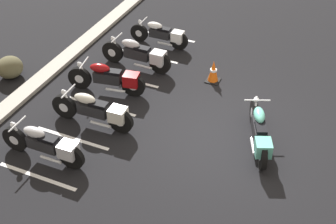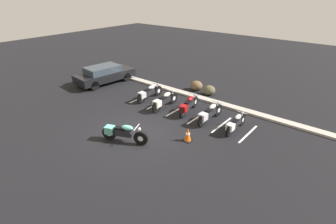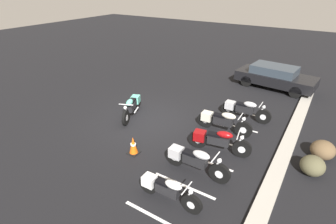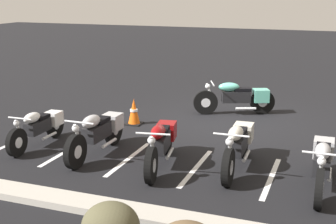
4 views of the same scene
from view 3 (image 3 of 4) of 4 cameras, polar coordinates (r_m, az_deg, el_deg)
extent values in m
plane|color=black|center=(11.86, -4.70, -1.73)|extent=(60.00, 60.00, 0.00)
cylinder|color=black|center=(11.44, -9.22, -1.23)|extent=(0.68, 0.37, 0.68)
cylinder|color=silver|center=(11.44, -9.22, -1.23)|extent=(0.29, 0.22, 0.26)
cylinder|color=black|center=(12.80, -6.96, 2.08)|extent=(0.68, 0.37, 0.68)
cylinder|color=silver|center=(12.80, -6.96, 2.08)|extent=(0.29, 0.22, 0.26)
cube|color=black|center=(12.09, -8.00, 1.28)|extent=(0.84, 0.57, 0.31)
ellipsoid|color=#59B29E|center=(11.79, -8.39, 2.08)|extent=(0.64, 0.47, 0.25)
cube|color=black|center=(12.15, -7.82, 2.51)|extent=(0.51, 0.40, 0.08)
cube|color=#59B29E|center=(12.67, -7.07, 2.75)|extent=(0.52, 0.50, 0.35)
cylinder|color=silver|center=(11.42, -9.12, 0.25)|extent=(0.27, 0.16, 0.55)
cylinder|color=silver|center=(11.36, -9.12, 1.60)|extent=(0.28, 0.61, 0.04)
sphere|color=silver|center=(11.28, -9.31, 0.93)|extent=(0.14, 0.14, 0.14)
cylinder|color=silver|center=(12.40, -6.92, 0.46)|extent=(0.55, 0.28, 0.07)
cylinder|color=black|center=(12.12, 20.03, -0.96)|extent=(0.13, 0.67, 0.67)
cylinder|color=silver|center=(12.12, 20.03, -0.96)|extent=(0.13, 0.26, 0.25)
cylinder|color=black|center=(12.45, 13.07, 0.79)|extent=(0.13, 0.67, 0.67)
cylinder|color=silver|center=(12.45, 13.07, 0.79)|extent=(0.13, 0.26, 0.25)
cube|color=black|center=(12.21, 16.37, 0.62)|extent=(0.29, 0.77, 0.30)
ellipsoid|color=#B7B7BC|center=(12.05, 17.45, 1.56)|extent=(0.27, 0.57, 0.24)
cube|color=black|center=(12.16, 15.72, 1.67)|extent=(0.25, 0.45, 0.08)
cube|color=#B7B7BC|center=(12.36, 13.38, 1.50)|extent=(0.37, 0.41, 0.34)
cylinder|color=silver|center=(12.03, 19.67, 0.30)|extent=(0.06, 0.27, 0.54)
cylinder|color=silver|center=(11.93, 19.58, 1.50)|extent=(0.63, 0.04, 0.04)
sphere|color=silver|center=(11.94, 20.13, 1.00)|extent=(0.14, 0.14, 0.14)
cylinder|color=silver|center=(12.52, 15.28, -0.10)|extent=(0.08, 0.56, 0.07)
cylinder|color=black|center=(10.83, 16.11, -3.70)|extent=(0.15, 0.69, 0.69)
cylinder|color=silver|center=(10.83, 16.11, -3.70)|extent=(0.14, 0.27, 0.26)
cylinder|color=black|center=(11.23, 8.20, -1.67)|extent=(0.15, 0.69, 0.69)
cylinder|color=silver|center=(11.23, 8.20, -1.67)|extent=(0.14, 0.27, 0.26)
cube|color=black|center=(10.94, 11.90, -1.89)|extent=(0.32, 0.80, 0.31)
ellipsoid|color=beige|center=(10.76, 13.08, -0.84)|extent=(0.29, 0.60, 0.25)
cube|color=black|center=(10.89, 11.13, -0.70)|extent=(0.27, 0.47, 0.08)
cube|color=beige|center=(11.13, 8.51, -0.88)|extent=(0.39, 0.43, 0.36)
cylinder|color=silver|center=(10.72, 15.65, -2.28)|extent=(0.07, 0.28, 0.56)
cylinder|color=silver|center=(10.61, 15.51, -0.92)|extent=(0.65, 0.06, 0.04)
sphere|color=silver|center=(10.62, 16.15, -1.49)|extent=(0.15, 0.15, 0.15)
cylinder|color=silver|center=(11.28, 10.76, -2.66)|extent=(0.09, 0.58, 0.07)
cylinder|color=black|center=(9.65, 15.77, -7.73)|extent=(0.24, 0.69, 0.68)
cylinder|color=silver|center=(9.65, 15.77, -7.73)|extent=(0.17, 0.28, 0.26)
cylinder|color=black|center=(9.87, 6.58, -5.96)|extent=(0.24, 0.69, 0.68)
cylinder|color=silver|center=(9.87, 6.58, -5.96)|extent=(0.17, 0.28, 0.26)
cube|color=black|center=(9.65, 10.90, -6.03)|extent=(0.42, 0.82, 0.31)
ellipsoid|color=maroon|center=(9.48, 12.25, -4.85)|extent=(0.36, 0.61, 0.25)
cube|color=black|center=(9.57, 9.98, -4.80)|extent=(0.32, 0.49, 0.08)
cube|color=maroon|center=(9.76, 6.93, -5.10)|extent=(0.44, 0.47, 0.35)
cylinder|color=silver|center=(9.52, 15.23, -6.26)|extent=(0.11, 0.28, 0.55)
cylinder|color=silver|center=(9.38, 15.05, -4.82)|extent=(0.63, 0.15, 0.04)
sphere|color=silver|center=(9.42, 15.80, -5.39)|extent=(0.14, 0.14, 0.14)
cylinder|color=silver|center=(9.98, 9.48, -6.82)|extent=(0.17, 0.57, 0.07)
cylinder|color=black|center=(8.40, 11.17, -12.98)|extent=(0.13, 0.69, 0.69)
cylinder|color=silver|center=(8.40, 11.17, -12.98)|extent=(0.13, 0.26, 0.26)
cylinder|color=black|center=(8.94, 1.48, -9.61)|extent=(0.13, 0.69, 0.69)
cylinder|color=silver|center=(8.94, 1.48, -9.61)|extent=(0.13, 0.26, 0.26)
cube|color=black|center=(8.56, 5.88, -10.35)|extent=(0.30, 0.79, 0.31)
ellipsoid|color=#B7B7BC|center=(8.32, 7.26, -9.25)|extent=(0.27, 0.59, 0.25)
cube|color=black|center=(8.50, 4.88, -8.85)|extent=(0.25, 0.46, 0.08)
cube|color=#B7B7BC|center=(8.81, 1.79, -8.73)|extent=(0.38, 0.42, 0.35)
cylinder|color=silver|center=(8.26, 10.52, -11.27)|extent=(0.06, 0.27, 0.55)
cylinder|color=silver|center=(8.12, 10.27, -9.63)|extent=(0.65, 0.04, 0.04)
sphere|color=silver|center=(8.13, 11.11, -10.38)|extent=(0.15, 0.15, 0.15)
cylinder|color=silver|center=(8.94, 4.72, -10.93)|extent=(0.08, 0.57, 0.07)
cylinder|color=black|center=(7.44, 5.17, -19.31)|extent=(0.12, 0.61, 0.61)
cylinder|color=silver|center=(7.44, 5.17, -19.31)|extent=(0.12, 0.23, 0.23)
cylinder|color=black|center=(7.97, -4.30, -15.42)|extent=(0.12, 0.61, 0.61)
cylinder|color=silver|center=(7.97, -4.30, -15.42)|extent=(0.12, 0.23, 0.23)
cube|color=black|center=(7.60, -0.08, -16.48)|extent=(0.26, 0.70, 0.28)
ellipsoid|color=white|center=(7.36, 1.18, -15.59)|extent=(0.24, 0.52, 0.22)
cube|color=black|center=(7.54, -1.13, -15.03)|extent=(0.22, 0.41, 0.07)
cube|color=white|center=(7.84, -4.06, -14.65)|extent=(0.33, 0.37, 0.31)
cylinder|color=silver|center=(7.30, 4.45, -17.70)|extent=(0.06, 0.24, 0.49)
cylinder|color=silver|center=(7.15, 4.11, -16.18)|extent=(0.57, 0.04, 0.03)
sphere|color=silver|center=(7.17, 4.97, -16.94)|extent=(0.13, 0.13, 0.13)
cylinder|color=silver|center=(7.95, -1.03, -16.78)|extent=(0.07, 0.51, 0.06)
cylinder|color=black|center=(16.98, 27.40, 5.45)|extent=(0.29, 0.66, 0.64)
cylinder|color=black|center=(15.51, 26.03, 3.90)|extent=(0.29, 0.66, 0.64)
cylinder|color=black|center=(17.64, 18.80, 7.78)|extent=(0.29, 0.66, 0.64)
cylinder|color=black|center=(16.23, 16.74, 6.48)|extent=(0.29, 0.66, 0.64)
cube|color=black|center=(16.46, 22.34, 6.77)|extent=(2.26, 4.47, 0.55)
cube|color=#2D3842|center=(16.35, 22.15, 8.54)|extent=(1.76, 2.56, 0.45)
cube|color=#A8A399|center=(9.98, 23.38, -9.83)|extent=(18.00, 0.50, 0.12)
ellipsoid|color=brown|center=(9.75, 28.95, -10.18)|extent=(0.91, 0.88, 0.65)
ellipsoid|color=brown|center=(10.73, 30.64, -7.12)|extent=(0.92, 0.88, 0.66)
cube|color=black|center=(9.76, -7.47, -8.74)|extent=(0.40, 0.40, 0.03)
cone|color=#EA590F|center=(9.57, -7.58, -7.17)|extent=(0.32, 0.32, 0.68)
cylinder|color=white|center=(9.55, -7.59, -7.00)|extent=(0.20, 0.20, 0.06)
cube|color=white|center=(12.96, 16.24, -0.18)|extent=(0.10, 2.10, 0.00)
cube|color=white|center=(11.71, 14.05, -2.92)|extent=(0.10, 2.10, 0.00)
cube|color=white|center=(10.51, 11.35, -6.29)|extent=(0.10, 2.10, 0.00)
cube|color=white|center=(9.39, 7.91, -10.48)|extent=(0.10, 2.10, 0.00)
cube|color=white|center=(8.37, 3.47, -15.69)|extent=(0.10, 2.10, 0.00)
cube|color=white|center=(7.50, -2.45, -22.08)|extent=(0.10, 2.10, 0.00)
camera|label=1|loc=(19.23, 6.45, 32.85)|focal=50.00mm
camera|label=2|loc=(14.04, -61.72, 17.63)|focal=28.00mm
camera|label=4|loc=(12.33, 57.40, 3.87)|focal=50.00mm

